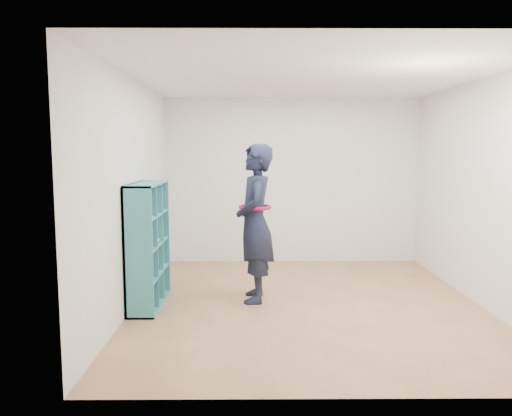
{
  "coord_description": "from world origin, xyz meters",
  "views": [
    {
      "loc": [
        -0.64,
        -5.68,
        1.8
      ],
      "look_at": [
        -0.59,
        0.3,
        1.1
      ],
      "focal_mm": 35.0,
      "sensor_mm": 36.0,
      "label": 1
    }
  ],
  "objects": [
    {
      "name": "floor",
      "position": [
        0.0,
        0.0,
        0.0
      ],
      "size": [
        4.5,
        4.5,
        0.0
      ],
      "primitive_type": "plane",
      "color": "olive",
      "rests_on": "ground"
    },
    {
      "name": "ceiling",
      "position": [
        0.0,
        0.0,
        2.6
      ],
      "size": [
        4.5,
        4.5,
        0.0
      ],
      "primitive_type": "plane",
      "color": "white",
      "rests_on": "wall_back"
    },
    {
      "name": "wall_left",
      "position": [
        -2.0,
        0.0,
        1.3
      ],
      "size": [
        0.02,
        4.5,
        2.6
      ],
      "primitive_type": "cube",
      "color": "silver",
      "rests_on": "floor"
    },
    {
      "name": "wall_right",
      "position": [
        2.0,
        0.0,
        1.3
      ],
      "size": [
        0.02,
        4.5,
        2.6
      ],
      "primitive_type": "cube",
      "color": "silver",
      "rests_on": "floor"
    },
    {
      "name": "wall_back",
      "position": [
        0.0,
        2.25,
        1.3
      ],
      "size": [
        4.0,
        0.02,
        2.6
      ],
      "primitive_type": "cube",
      "color": "silver",
      "rests_on": "floor"
    },
    {
      "name": "wall_front",
      "position": [
        0.0,
        -2.25,
        1.3
      ],
      "size": [
        4.0,
        0.02,
        2.6
      ],
      "primitive_type": "cube",
      "color": "silver",
      "rests_on": "floor"
    },
    {
      "name": "bookshelf",
      "position": [
        -1.86,
        -0.02,
        0.69
      ],
      "size": [
        0.31,
        1.07,
        1.42
      ],
      "color": "teal",
      "rests_on": "floor"
    },
    {
      "name": "person",
      "position": [
        -0.6,
        0.15,
        0.94
      ],
      "size": [
        0.46,
        0.69,
        1.87
      ],
      "rotation": [
        0.0,
        0.0,
        -1.55
      ],
      "color": "black",
      "rests_on": "floor"
    },
    {
      "name": "smartphone",
      "position": [
        -0.76,
        0.23,
        1.06
      ],
      "size": [
        0.03,
        0.1,
        0.13
      ],
      "rotation": [
        0.36,
        0.0,
        0.18
      ],
      "color": "silver",
      "rests_on": "person"
    }
  ]
}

